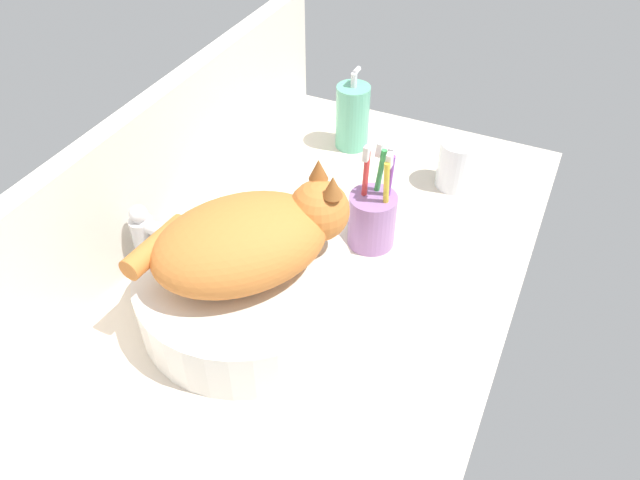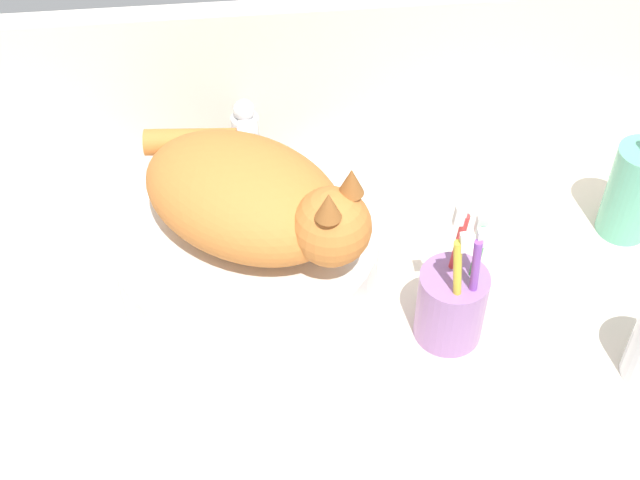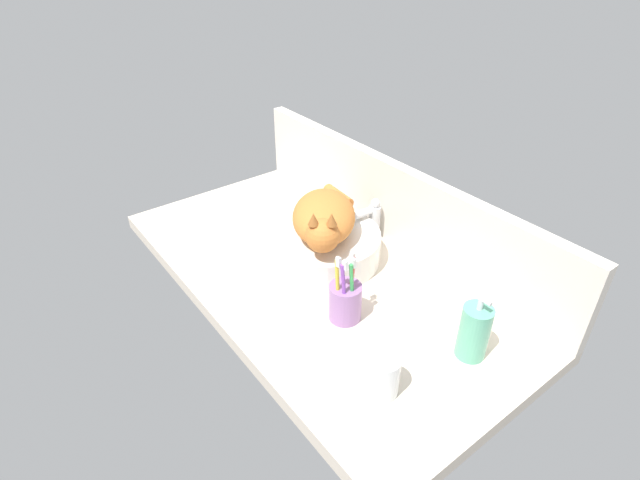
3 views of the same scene
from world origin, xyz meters
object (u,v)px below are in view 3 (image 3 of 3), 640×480
(water_glass, at_px, (382,377))
(toothbrush_cup, at_px, (345,301))
(soap_dispenser, at_px, (474,332))
(sink_basin, at_px, (324,246))
(cat, at_px, (324,218))
(faucet, at_px, (371,219))

(water_glass, bearing_deg, toothbrush_cup, 159.11)
(soap_dispenser, distance_m, water_glass, 0.23)
(toothbrush_cup, bearing_deg, sink_basin, 154.16)
(cat, bearing_deg, soap_dispenser, 5.18)
(sink_basin, height_order, faucet, faucet)
(sink_basin, bearing_deg, soap_dispenser, 4.13)
(cat, xyz_separation_m, faucet, (-0.00, 0.18, -0.07))
(soap_dispenser, relative_size, water_glass, 1.77)
(faucet, relative_size, water_glass, 1.46)
(cat, relative_size, toothbrush_cup, 1.61)
(faucet, xyz_separation_m, soap_dispenser, (0.48, -0.14, -0.01))
(faucet, bearing_deg, soap_dispenser, -15.72)
(sink_basin, xyz_separation_m, soap_dispenser, (0.49, 0.04, 0.02))
(soap_dispenser, bearing_deg, toothbrush_cup, -150.99)
(faucet, height_order, toothbrush_cup, toothbrush_cup)
(soap_dispenser, bearing_deg, water_glass, -101.05)
(sink_basin, height_order, toothbrush_cup, toothbrush_cup)
(faucet, xyz_separation_m, toothbrush_cup, (0.22, -0.28, -0.02))
(sink_basin, relative_size, cat, 1.05)
(faucet, bearing_deg, toothbrush_cup, -51.99)
(soap_dispenser, height_order, water_glass, soap_dispenser)
(sink_basin, relative_size, soap_dispenser, 1.92)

